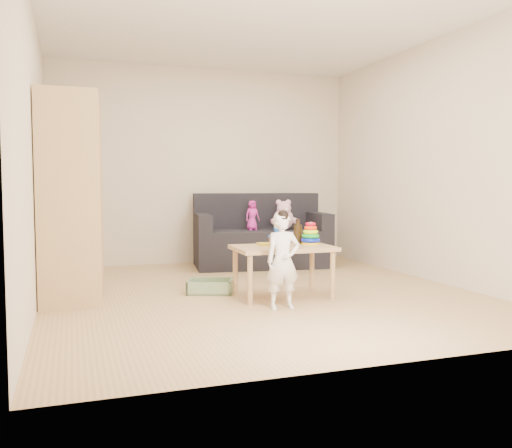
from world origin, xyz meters
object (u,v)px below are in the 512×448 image
object	(u,v)px
sofa	(261,248)
toddler	(283,262)
play_table	(283,271)
wardrobe	(69,198)

from	to	relation	value
sofa	toddler	bearing A→B (deg)	-97.53
play_table	toddler	size ratio (longest dim) A/B	1.15
wardrobe	toddler	bearing A→B (deg)	-31.27
wardrobe	toddler	xyz separation A→B (m)	(1.69, -1.03, -0.53)
wardrobe	play_table	bearing A→B (deg)	-17.13
wardrobe	sofa	world-z (taller)	wardrobe
wardrobe	sofa	size ratio (longest dim) A/B	1.09
wardrobe	sofa	distance (m)	2.77
wardrobe	toddler	distance (m)	2.05
wardrobe	sofa	bearing A→B (deg)	29.56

